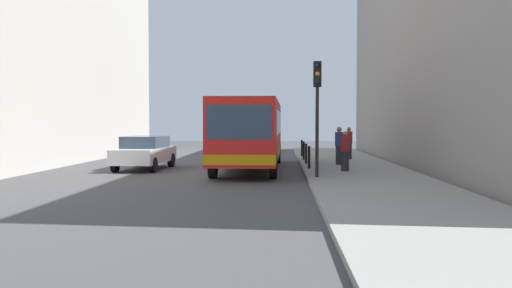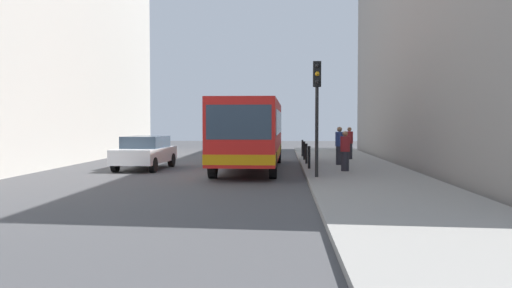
# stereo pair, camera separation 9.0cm
# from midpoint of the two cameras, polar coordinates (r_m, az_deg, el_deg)

# --- Properties ---
(ground_plane) EXTENTS (80.00, 80.00, 0.00)m
(ground_plane) POSITION_cam_midpoint_polar(r_m,az_deg,el_deg) (22.16, -3.37, -3.15)
(ground_plane) COLOR #424244
(sidewalk) EXTENTS (4.40, 40.00, 0.15)m
(sidewalk) POSITION_cam_midpoint_polar(r_m,az_deg,el_deg) (22.25, 10.61, -2.97)
(sidewalk) COLOR gray
(sidewalk) RESTS_ON ground
(building_right) EXTENTS (7.00, 32.00, 13.05)m
(building_right) POSITION_cam_midpoint_polar(r_m,az_deg,el_deg) (27.87, 22.30, 11.25)
(building_right) COLOR gray
(building_right) RESTS_ON ground
(bus) EXTENTS (2.68, 11.06, 3.00)m
(bus) POSITION_cam_midpoint_polar(r_m,az_deg,el_deg) (24.26, -0.67, 1.40)
(bus) COLOR red
(bus) RESTS_ON ground
(car_beside_bus) EXTENTS (2.04, 4.48, 1.48)m
(car_beside_bus) POSITION_cam_midpoint_polar(r_m,az_deg,el_deg) (24.80, -11.64, -0.80)
(car_beside_bus) COLOR silver
(car_beside_bus) RESTS_ON ground
(traffic_light) EXTENTS (0.28, 0.33, 4.10)m
(traffic_light) POSITION_cam_midpoint_polar(r_m,az_deg,el_deg) (19.47, 6.29, 4.95)
(traffic_light) COLOR black
(traffic_light) RESTS_ON sidewalk
(bollard_near) EXTENTS (0.11, 0.11, 0.95)m
(bollard_near) POSITION_cam_midpoint_polar(r_m,az_deg,el_deg) (23.04, 5.46, -1.39)
(bollard_near) COLOR black
(bollard_near) RESTS_ON sidewalk
(bollard_mid) EXTENTS (0.11, 0.11, 0.95)m
(bollard_mid) POSITION_cam_midpoint_polar(r_m,az_deg,el_deg) (25.79, 5.16, -1.00)
(bollard_mid) COLOR black
(bollard_mid) RESTS_ON sidewalk
(bollard_far) EXTENTS (0.11, 0.11, 0.95)m
(bollard_far) POSITION_cam_midpoint_polar(r_m,az_deg,el_deg) (28.54, 4.92, -0.69)
(bollard_far) COLOR black
(bollard_far) RESTS_ON sidewalk
(bollard_farthest) EXTENTS (0.11, 0.11, 0.95)m
(bollard_farthest) POSITION_cam_midpoint_polar(r_m,az_deg,el_deg) (31.29, 4.73, -0.43)
(bollard_farthest) COLOR black
(bollard_farthest) RESTS_ON sidewalk
(pedestrian_near_signal) EXTENTS (0.38, 0.38, 1.60)m
(pedestrian_near_signal) POSITION_cam_midpoint_polar(r_m,az_deg,el_deg) (22.03, 9.19, -0.75)
(pedestrian_near_signal) COLOR #26262D
(pedestrian_near_signal) RESTS_ON sidewalk
(pedestrian_mid_sidewalk) EXTENTS (0.38, 0.38, 1.75)m
(pedestrian_mid_sidewalk) POSITION_cam_midpoint_polar(r_m,az_deg,el_deg) (25.21, 8.59, -0.19)
(pedestrian_mid_sidewalk) COLOR #26262D
(pedestrian_mid_sidewalk) RESTS_ON sidewalk
(pedestrian_far_sidewalk) EXTENTS (0.38, 0.38, 1.70)m
(pedestrian_far_sidewalk) POSITION_cam_midpoint_polar(r_m,az_deg,el_deg) (29.28, 9.59, 0.09)
(pedestrian_far_sidewalk) COLOR #26262D
(pedestrian_far_sidewalk) RESTS_ON sidewalk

